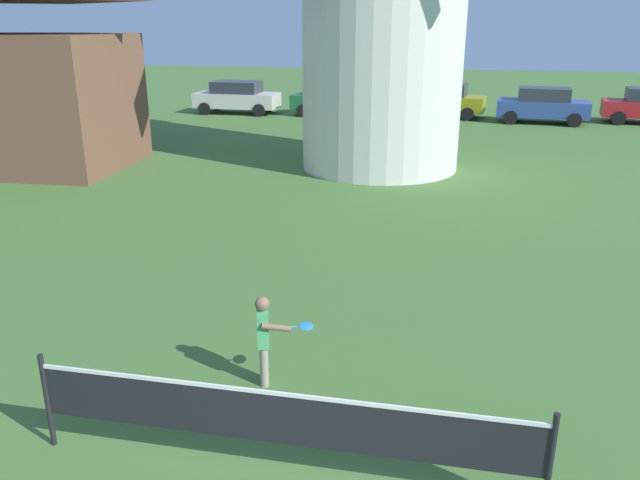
% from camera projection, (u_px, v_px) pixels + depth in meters
% --- Properties ---
extents(tennis_net, '(5.16, 0.06, 1.10)m').
position_uv_depth(tennis_net, '(279.00, 419.00, 6.17)').
color(tennis_net, black).
rests_on(tennis_net, ground_plane).
extents(player_far, '(0.78, 0.39, 1.19)m').
position_uv_depth(player_far, '(265.00, 335.00, 7.83)').
color(player_far, '#9E937F').
rests_on(player_far, ground_plane).
extents(parked_car_cream, '(4.09, 1.91, 1.56)m').
position_uv_depth(parked_car_cream, '(237.00, 97.00, 31.16)').
color(parked_car_cream, silver).
rests_on(parked_car_cream, ground_plane).
extents(parked_car_green, '(4.34, 2.07, 1.56)m').
position_uv_depth(parked_car_green, '(337.00, 99.00, 30.38)').
color(parked_car_green, '#1E6638').
rests_on(parked_car_green, ground_plane).
extents(parked_car_mustard, '(4.20, 2.31, 1.56)m').
position_uv_depth(parked_car_mustard, '(441.00, 100.00, 30.02)').
color(parked_car_mustard, '#999919').
rests_on(parked_car_mustard, ground_plane).
extents(parked_car_blue, '(4.07, 2.19, 1.56)m').
position_uv_depth(parked_car_blue, '(543.00, 105.00, 28.21)').
color(parked_car_blue, '#334C99').
rests_on(parked_car_blue, ground_plane).
extents(chapel, '(6.50, 4.89, 7.60)m').
position_uv_depth(chapel, '(19.00, 59.00, 18.99)').
color(chapel, brown).
rests_on(chapel, ground_plane).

